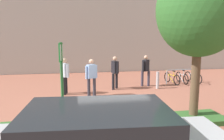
% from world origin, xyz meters
% --- Properties ---
extents(ground_plane, '(60.00, 60.00, 0.00)m').
position_xyz_m(ground_plane, '(0.00, 0.00, 0.00)').
color(ground_plane, '#9E5B47').
extents(building_facade, '(28.00, 1.20, 10.00)m').
position_xyz_m(building_facade, '(0.00, 8.98, 5.00)').
color(building_facade, '#B2ADA3').
rests_on(building_facade, ground).
extents(planter_strip, '(7.00, 1.10, 0.16)m').
position_xyz_m(planter_strip, '(-0.08, -1.90, 0.08)').
color(planter_strip, '#336028').
rests_on(planter_strip, ground).
extents(tree_sidewalk, '(2.66, 2.66, 5.00)m').
position_xyz_m(tree_sidewalk, '(2.52, -1.74, 3.52)').
color(tree_sidewalk, brown).
rests_on(tree_sidewalk, ground).
extents(parking_sign_post, '(0.10, 0.36, 2.56)m').
position_xyz_m(parking_sign_post, '(-1.69, -1.90, 1.67)').
color(parking_sign_post, '#2D7238').
rests_on(parking_sign_post, ground).
extents(bike_at_sign, '(1.67, 0.42, 0.86)m').
position_xyz_m(bike_at_sign, '(-1.64, -1.77, 0.35)').
color(bike_at_sign, black).
rests_on(bike_at_sign, ground).
extents(bike_rack_cluster, '(2.11, 1.63, 0.83)m').
position_xyz_m(bike_rack_cluster, '(4.93, 3.58, 0.35)').
color(bike_rack_cluster, '#99999E').
rests_on(bike_rack_cluster, ground).
extents(bollard_steel, '(0.16, 0.16, 0.90)m').
position_xyz_m(bollard_steel, '(2.97, 2.53, 0.45)').
color(bollard_steel, '#ADADB2').
rests_on(bollard_steel, ground).
extents(person_suited_dark, '(0.37, 0.58, 1.72)m').
position_xyz_m(person_suited_dark, '(0.72, 2.81, 0.98)').
color(person_suited_dark, black).
rests_on(person_suited_dark, ground).
extents(person_suited_navy, '(0.47, 0.45, 1.72)m').
position_xyz_m(person_suited_navy, '(2.51, 3.18, 0.98)').
color(person_suited_navy, '#383342').
rests_on(person_suited_navy, ground).
extents(person_casual_tan, '(0.56, 0.39, 1.72)m').
position_xyz_m(person_casual_tan, '(-0.59, 1.62, 0.98)').
color(person_casual_tan, '#2D2D38').
rests_on(person_casual_tan, ground).
extents(person_shirt_white, '(0.41, 0.54, 1.72)m').
position_xyz_m(person_shirt_white, '(-1.80, 2.19, 0.98)').
color(person_shirt_white, black).
rests_on(person_shirt_white, ground).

